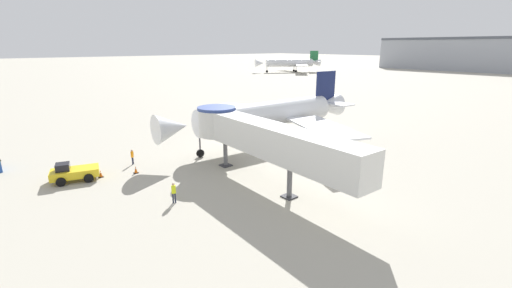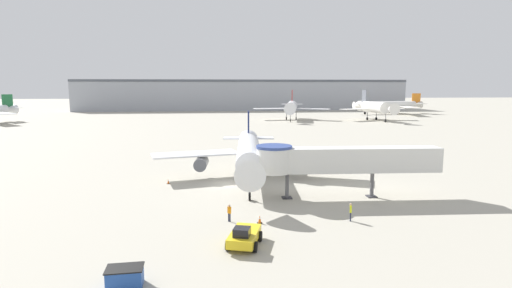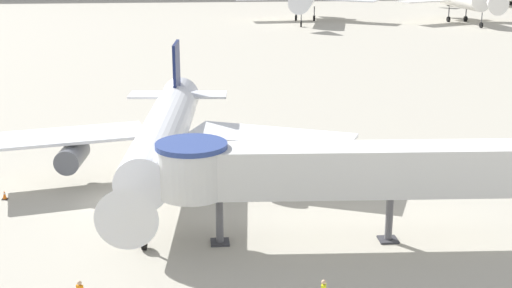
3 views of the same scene
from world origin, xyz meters
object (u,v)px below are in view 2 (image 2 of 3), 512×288
(ground_crew_wing_walker, at_px, (229,212))
(background_jet_gray_tail, at_px, (374,107))
(traffic_cone_port_wing, at_px, (168,182))
(service_container_blue, at_px, (125,277))
(pushback_tug_yellow, at_px, (244,236))
(traffic_cone_apron_front, at_px, (251,232))
(jet_bridge, at_px, (336,160))
(background_jet_red_tail, at_px, (291,107))
(background_jet_orange_tail, at_px, (391,105))
(main_airplane, at_px, (249,153))
(traffic_cone_near_nose, at_px, (260,220))
(ground_crew_marshaller, at_px, (351,211))

(ground_crew_wing_walker, relative_size, background_jet_gray_tail, 0.06)
(traffic_cone_port_wing, bearing_deg, service_container_blue, -89.56)
(pushback_tug_yellow, distance_m, traffic_cone_apron_front, 2.34)
(service_container_blue, height_order, traffic_cone_port_wing, service_container_blue)
(traffic_cone_apron_front, relative_size, ground_crew_wing_walker, 0.44)
(jet_bridge, bearing_deg, traffic_cone_port_wing, 159.20)
(service_container_blue, distance_m, traffic_cone_port_wing, 27.73)
(background_jet_red_tail, relative_size, background_jet_orange_tail, 0.78)
(background_jet_red_tail, height_order, background_jet_orange_tail, background_jet_red_tail)
(main_airplane, bearing_deg, background_jet_orange_tail, 62.94)
(service_container_blue, bearing_deg, traffic_cone_near_nose, 47.70)
(pushback_tug_yellow, relative_size, ground_crew_wing_walker, 2.74)
(ground_crew_marshaller, bearing_deg, traffic_cone_apron_front, -53.07)
(background_jet_orange_tail, bearing_deg, traffic_cone_apron_front, -36.33)
(ground_crew_wing_walker, bearing_deg, traffic_cone_apron_front, 156.88)
(service_container_blue, distance_m, ground_crew_wing_walker, 13.86)
(jet_bridge, height_order, traffic_cone_port_wing, jet_bridge)
(traffic_cone_apron_front, height_order, background_jet_gray_tail, background_jet_gray_tail)
(traffic_cone_port_wing, relative_size, ground_crew_marshaller, 0.37)
(service_container_blue, bearing_deg, pushback_tug_yellow, 35.47)
(ground_crew_marshaller, bearing_deg, traffic_cone_port_wing, -110.52)
(service_container_blue, height_order, background_jet_orange_tail, background_jet_orange_tail)
(traffic_cone_port_wing, xyz_separation_m, background_jet_red_tail, (36.24, 99.00, 4.74))
(pushback_tug_yellow, distance_m, background_jet_red_tail, 124.18)
(background_jet_orange_tail, bearing_deg, jet_bridge, -34.74)
(background_jet_orange_tail, bearing_deg, traffic_cone_port_wing, -42.68)
(traffic_cone_apron_front, bearing_deg, traffic_cone_port_wing, 114.71)
(main_airplane, height_order, background_jet_orange_tail, background_jet_orange_tail)
(main_airplane, distance_m, jet_bridge, 13.62)
(jet_bridge, relative_size, traffic_cone_apron_front, 28.66)
(traffic_cone_port_wing, height_order, traffic_cone_apron_front, traffic_cone_apron_front)
(main_airplane, bearing_deg, traffic_cone_near_nose, -87.20)
(main_airplane, xyz_separation_m, background_jet_orange_tail, (79.64, 127.90, 0.47))
(main_airplane, relative_size, background_jet_orange_tail, 0.75)
(pushback_tug_yellow, height_order, background_jet_red_tail, background_jet_red_tail)
(main_airplane, height_order, pushback_tug_yellow, main_airplane)
(background_jet_gray_tail, bearing_deg, ground_crew_marshaller, -119.10)
(traffic_cone_port_wing, bearing_deg, pushback_tug_yellow, -69.15)
(main_airplane, distance_m, traffic_cone_port_wing, 11.51)
(background_jet_gray_tail, bearing_deg, main_airplane, -126.87)
(traffic_cone_port_wing, bearing_deg, ground_crew_marshaller, -41.86)
(jet_bridge, relative_size, traffic_cone_near_nose, 27.73)
(pushback_tug_yellow, distance_m, traffic_cone_port_wing, 23.47)
(jet_bridge, height_order, service_container_blue, jet_bridge)
(jet_bridge, xyz_separation_m, background_jet_orange_tail, (70.55, 138.02, -0.22))
(traffic_cone_apron_front, bearing_deg, background_jet_orange_tail, 61.33)
(traffic_cone_near_nose, height_order, background_jet_red_tail, background_jet_red_tail)
(background_jet_red_tail, bearing_deg, background_jet_orange_tail, 42.24)
(ground_crew_marshaller, bearing_deg, service_container_blue, -38.89)
(background_jet_orange_tail, bearing_deg, background_jet_gray_tail, -41.04)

